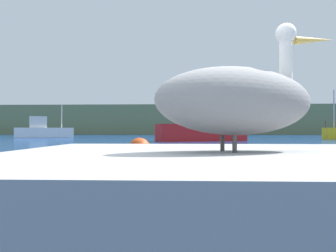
% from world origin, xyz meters
% --- Properties ---
extents(hillside_backdrop, '(140.00, 16.68, 6.54)m').
position_xyz_m(hillside_backdrop, '(0.00, 77.08, 3.27)').
color(hillside_backdrop, '#6B7A51').
rests_on(hillside_backdrop, ground).
extents(pier_dock, '(3.17, 2.63, 0.81)m').
position_xyz_m(pier_dock, '(0.54, -0.01, 0.40)').
color(pier_dock, gray).
rests_on(pier_dock, ground).
extents(pelican, '(1.41, 0.86, 0.92)m').
position_xyz_m(pelican, '(0.55, -0.01, 1.16)').
color(pelican, gray).
rests_on(pelican, pier_dock).
extents(fishing_boat_white, '(7.37, 4.96, 4.49)m').
position_xyz_m(fishing_boat_white, '(-18.28, 40.66, 0.92)').
color(fishing_boat_white, white).
rests_on(fishing_boat_white, ground).
extents(fishing_boat_red, '(8.23, 4.91, 4.86)m').
position_xyz_m(fishing_boat_red, '(1.89, 27.43, 0.95)').
color(fishing_boat_red, red).
rests_on(fishing_boat_red, ground).
extents(mooring_buoy, '(0.71, 0.71, 0.71)m').
position_xyz_m(mooring_buoy, '(-1.25, 8.46, 0.36)').
color(mooring_buoy, '#E54C19').
rests_on(mooring_buoy, ground).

